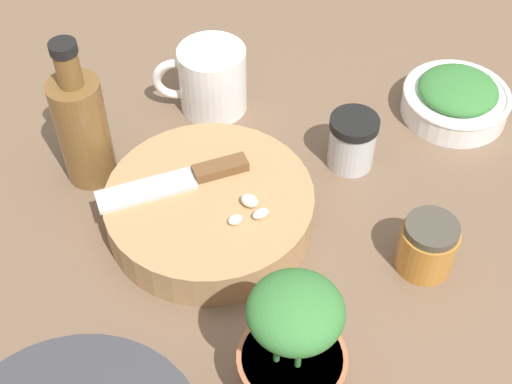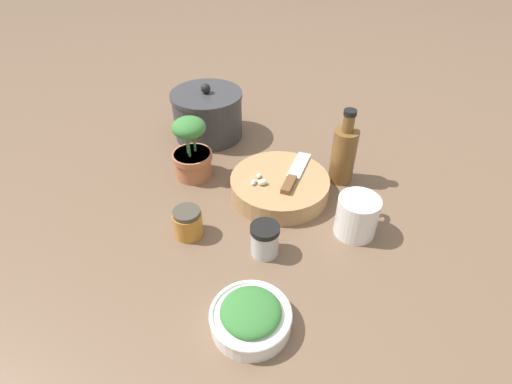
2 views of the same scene
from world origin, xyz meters
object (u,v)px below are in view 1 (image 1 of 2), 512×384
chef_knife (183,179)px  honey_jar (427,246)px  coffee_mug (211,79)px  oil_bottle (82,126)px  herb_bowl (456,98)px  spice_jar (352,141)px  potted_herb (292,355)px  garlic_cloves (250,208)px  cutting_board (210,208)px

chef_knife → honey_jar: honey_jar is taller
coffee_mug → oil_bottle: 0.20m
chef_knife → oil_bottle: oil_bottle is taller
herb_bowl → spice_jar: size_ratio=1.99×
honey_jar → chef_knife: bearing=-45.5°
potted_herb → coffee_mug: bearing=-106.4°
herb_bowl → chef_knife: bearing=-2.6°
spice_jar → oil_bottle: 0.34m
chef_knife → spice_jar: bearing=-89.4°
herb_bowl → potted_herb: size_ratio=0.87×
potted_herb → oil_bottle: bearing=-80.1°
herb_bowl → spice_jar: spice_jar is taller
garlic_cloves → potted_herb: 0.20m
coffee_mug → potted_herb: potted_herb is taller
chef_knife → spice_jar: 0.22m
cutting_board → oil_bottle: bearing=-56.6°
cutting_board → coffee_mug: size_ratio=2.01×
chef_knife → spice_jar: size_ratio=2.49×
garlic_cloves → potted_herb: size_ratio=0.28×
oil_bottle → garlic_cloves: bearing=123.1°
chef_knife → coffee_mug: (-0.11, -0.16, -0.01)m
honey_jar → potted_herb: potted_herb is taller
chef_knife → garlic_cloves: garlic_cloves is taller
garlic_cloves → coffee_mug: bearing=-105.9°
herb_bowl → coffee_mug: (0.29, -0.18, 0.02)m
chef_knife → garlic_cloves: size_ratio=3.88×
spice_jar → honey_jar: 0.18m
cutting_board → honey_jar: (-0.19, 0.17, 0.01)m
herb_bowl → oil_bottle: size_ratio=0.73×
chef_knife → potted_herb: bearing=-174.3°
garlic_cloves → chef_knife: bearing=-59.3°
garlic_cloves → herb_bowl: size_ratio=0.32×
spice_jar → chef_knife: bearing=-7.6°
oil_bottle → chef_knife: bearing=124.7°
cutting_board → garlic_cloves: size_ratio=5.19×
cutting_board → coffee_mug: coffee_mug is taller
chef_knife → herb_bowl: (-0.40, 0.02, -0.03)m
coffee_mug → honey_jar: size_ratio=1.80×
coffee_mug → honey_jar: bearing=103.8°
coffee_mug → oil_bottle: bearing=12.8°
potted_herb → honey_jar: bearing=-163.6°
honey_jar → cutting_board: bearing=-43.2°
spice_jar → honey_jar: bearing=84.2°
herb_bowl → oil_bottle: oil_bottle is taller
garlic_cloves → spice_jar: (-0.18, -0.05, -0.02)m
cutting_board → herb_bowl: bearing=-177.8°
potted_herb → herb_bowl: bearing=-148.6°
coffee_mug → potted_herb: 0.45m
herb_bowl → honey_jar: (0.20, 0.19, 0.01)m
herb_bowl → honey_jar: bearing=43.7°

